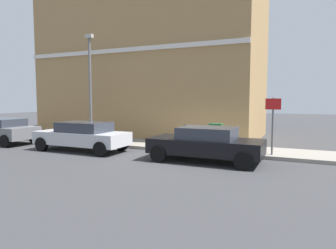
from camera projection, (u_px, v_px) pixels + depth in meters
The scene contains 10 objects.
ground at pixel (185, 157), 12.46m from camera, with size 80.00×80.00×0.00m, color #38383A.
sidewalk at pixel (98, 141), 16.78m from camera, with size 2.36×30.00×0.15m, color gray.
corner_building at pixel (152, 66), 20.03m from camera, with size 6.73×13.95×9.20m.
car_black at pixel (206, 143), 11.53m from camera, with size 1.95×4.30×1.34m.
car_silver at pixel (82, 135), 13.88m from camera, with size 1.85×4.42×1.35m.
car_grey at pixel (0, 130), 16.30m from camera, with size 2.01×4.45×1.34m.
utility_cabinet at pixel (216, 137), 13.63m from camera, with size 0.46×0.61×1.15m.
bollard_near_cabinet at pixel (185, 135), 14.35m from camera, with size 0.14×0.14×1.04m.
street_sign at pixel (273, 117), 12.06m from camera, with size 0.08×0.60×2.30m.
lamppost at pixel (90, 82), 16.46m from camera, with size 0.20×0.44×5.72m.
Camera 1 is at (-11.47, -4.50, 2.42)m, focal length 32.25 mm.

